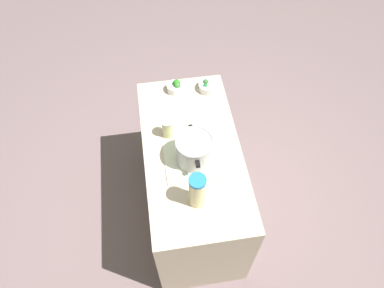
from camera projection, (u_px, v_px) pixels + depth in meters
name	position (u px, v px, depth m)	size (l,w,h in m)	color
ground_plane	(192.00, 208.00, 2.95)	(8.00, 8.00, 0.00)	slate
counter_slab	(192.00, 182.00, 2.59)	(1.23, 0.61, 0.87)	#BAA790
dish_cloth	(193.00, 159.00, 2.19)	(0.31, 0.36, 0.01)	beige
cooking_pot	(193.00, 150.00, 2.11)	(0.29, 0.23, 0.18)	#B7B7BC
lemonade_pitcher	(197.00, 191.00, 1.93)	(0.10, 0.10, 0.25)	beige
mason_jar	(168.00, 128.00, 2.25)	(0.07, 0.07, 0.13)	beige
broccoli_bowl_front	(175.00, 86.00, 2.50)	(0.11, 0.11, 0.09)	silver
broccoli_bowl_center	(208.00, 86.00, 2.51)	(0.14, 0.14, 0.08)	silver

